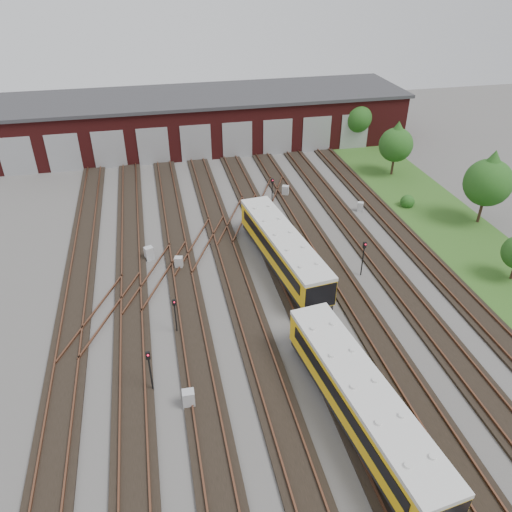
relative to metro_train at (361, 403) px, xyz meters
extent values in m
plane|color=#464441|center=(-2.00, 6.83, -1.78)|extent=(120.00, 120.00, 0.00)
cube|color=black|center=(-16.00, 6.83, -1.69)|extent=(2.40, 70.00, 0.18)
cube|color=brown|center=(-16.72, 6.83, -1.53)|extent=(0.10, 70.00, 0.15)
cube|color=brown|center=(-15.28, 6.83, -1.53)|extent=(0.10, 70.00, 0.15)
cube|color=black|center=(-12.00, 6.83, -1.69)|extent=(2.40, 70.00, 0.18)
cube|color=brown|center=(-12.72, 6.83, -1.53)|extent=(0.10, 70.00, 0.15)
cube|color=brown|center=(-11.28, 6.83, -1.53)|extent=(0.10, 70.00, 0.15)
cube|color=black|center=(-8.00, 6.83, -1.69)|extent=(2.40, 70.00, 0.18)
cube|color=brown|center=(-8.72, 6.83, -1.53)|extent=(0.10, 70.00, 0.15)
cube|color=brown|center=(-7.28, 6.83, -1.53)|extent=(0.10, 70.00, 0.15)
cube|color=black|center=(-4.00, 6.83, -1.69)|extent=(2.40, 70.00, 0.18)
cube|color=brown|center=(-4.72, 6.83, -1.53)|extent=(0.10, 70.00, 0.15)
cube|color=brown|center=(-3.28, 6.83, -1.53)|extent=(0.10, 70.00, 0.15)
cube|color=black|center=(0.00, 6.83, -1.69)|extent=(2.40, 70.00, 0.18)
cube|color=brown|center=(-0.72, 6.83, -1.53)|extent=(0.10, 70.00, 0.15)
cube|color=brown|center=(0.72, 6.83, -1.53)|extent=(0.10, 70.00, 0.15)
cube|color=black|center=(4.00, 6.83, -1.69)|extent=(2.40, 70.00, 0.18)
cube|color=brown|center=(3.28, 6.83, -1.53)|extent=(0.10, 70.00, 0.15)
cube|color=brown|center=(4.72, 6.83, -1.53)|extent=(0.10, 70.00, 0.15)
cube|color=black|center=(8.00, 6.83, -1.69)|extent=(2.40, 70.00, 0.18)
cube|color=brown|center=(7.28, 6.83, -1.53)|extent=(0.10, 70.00, 0.15)
cube|color=brown|center=(8.72, 6.83, -1.53)|extent=(0.10, 70.00, 0.15)
cube|color=black|center=(12.00, 6.83, -1.69)|extent=(2.40, 70.00, 0.18)
cube|color=brown|center=(11.28, 6.83, -1.53)|extent=(0.10, 70.00, 0.15)
cube|color=brown|center=(12.72, 6.83, -1.53)|extent=(0.10, 70.00, 0.15)
cube|color=brown|center=(-10.00, 16.83, -1.53)|extent=(5.40, 9.62, 0.15)
cube|color=brown|center=(-6.00, 20.83, -1.53)|extent=(5.40, 9.62, 0.15)
cube|color=brown|center=(-2.00, 24.83, -1.53)|extent=(5.40, 9.62, 0.15)
cube|color=brown|center=(-14.00, 12.83, -1.53)|extent=(5.40, 9.62, 0.15)
cube|color=brown|center=(2.00, 28.83, -1.53)|extent=(5.40, 9.62, 0.15)
cube|color=#4A1212|center=(-2.00, 46.83, 1.22)|extent=(50.00, 12.00, 6.00)
cube|color=#323235|center=(-2.00, 46.83, 4.37)|extent=(51.00, 12.50, 0.40)
cube|color=#989A9D|center=(-24.00, 40.81, 0.42)|extent=(3.60, 0.12, 4.40)
cube|color=#989A9D|center=(-19.00, 40.81, 0.42)|extent=(3.60, 0.12, 4.40)
cube|color=#989A9D|center=(-14.00, 40.81, 0.42)|extent=(3.60, 0.12, 4.40)
cube|color=#989A9D|center=(-9.00, 40.81, 0.42)|extent=(3.60, 0.12, 4.40)
cube|color=#989A9D|center=(-4.00, 40.81, 0.42)|extent=(3.60, 0.12, 4.40)
cube|color=#989A9D|center=(1.00, 40.81, 0.42)|extent=(3.60, 0.12, 4.40)
cube|color=#989A9D|center=(6.00, 40.81, 0.42)|extent=(3.60, 0.12, 4.40)
cube|color=#989A9D|center=(11.00, 40.81, 0.42)|extent=(3.60, 0.12, 4.40)
cube|color=#989A9D|center=(16.00, 40.81, 0.42)|extent=(3.60, 0.12, 4.40)
cube|color=#27511B|center=(17.00, 16.83, -1.76)|extent=(8.00, 55.00, 0.05)
cube|color=black|center=(0.00, 0.00, -1.18)|extent=(3.79, 13.89, 0.55)
cube|color=yellow|center=(0.00, 0.00, 0.10)|extent=(4.06, 13.92, 2.01)
cube|color=silver|center=(0.00, 0.00, 1.25)|extent=(4.16, 13.94, 0.27)
cube|color=black|center=(-1.20, -0.15, 0.33)|extent=(1.55, 12.00, 0.78)
cube|color=black|center=(1.20, 0.15, 0.33)|extent=(1.55, 12.00, 0.78)
cube|color=black|center=(0.00, 16.00, -1.18)|extent=(3.79, 13.89, 0.55)
cube|color=yellow|center=(0.00, 16.00, 0.10)|extent=(4.06, 13.92, 2.01)
cube|color=silver|center=(0.00, 16.00, 1.25)|extent=(4.16, 13.94, 0.27)
cube|color=black|center=(-1.20, 15.85, 0.33)|extent=(1.55, 12.00, 0.78)
cube|color=black|center=(1.20, 16.15, 0.33)|extent=(1.55, 12.00, 0.78)
cylinder|color=black|center=(-10.84, 4.94, -0.51)|extent=(0.10, 0.10, 2.55)
cube|color=black|center=(-10.84, 4.94, 1.02)|extent=(0.27, 0.18, 0.50)
sphere|color=red|center=(-10.84, 4.84, 1.12)|extent=(0.12, 0.12, 0.12)
cylinder|color=black|center=(-9.02, 9.82, -0.61)|extent=(0.09, 0.09, 2.35)
cube|color=black|center=(-9.02, 9.82, 0.78)|extent=(0.24, 0.17, 0.44)
sphere|color=red|center=(-9.02, 9.73, 0.87)|extent=(0.10, 0.10, 0.10)
cylinder|color=black|center=(1.97, 27.34, -0.61)|extent=(0.09, 0.09, 2.35)
cube|color=black|center=(1.97, 27.34, 0.80)|extent=(0.26, 0.18, 0.47)
sphere|color=red|center=(1.97, 27.25, 0.89)|extent=(0.11, 0.11, 0.11)
cylinder|color=black|center=(5.83, 13.64, -0.52)|extent=(0.10, 0.10, 2.52)
cube|color=black|center=(5.83, 13.64, 0.99)|extent=(0.27, 0.19, 0.50)
sphere|color=red|center=(5.83, 13.54, 1.09)|extent=(0.12, 0.12, 0.12)
cube|color=#ACAEB1|center=(-8.19, 17.72, -1.26)|extent=(0.73, 0.65, 1.04)
cube|color=#ACAEB1|center=(-10.46, 19.62, -1.21)|extent=(0.84, 0.78, 1.14)
cube|color=#ACAEB1|center=(-8.88, 3.34, -1.21)|extent=(0.70, 0.59, 1.14)
cube|color=#ACAEB1|center=(3.82, 29.06, -1.23)|extent=(0.83, 0.77, 1.11)
cube|color=#ACAEB1|center=(10.07, 24.10, -1.32)|extent=(0.70, 0.66, 0.94)
cylinder|color=#342117|center=(16.53, 41.83, -0.78)|extent=(0.26, 0.26, 2.00)
sphere|color=#194513|center=(16.53, 41.83, 1.89)|extent=(3.89, 3.89, 3.89)
cone|color=#194513|center=(16.53, 41.83, 3.28)|extent=(3.34, 3.34, 2.78)
cylinder|color=#342117|center=(17.12, 31.88, -0.83)|extent=(0.26, 0.26, 1.91)
sphere|color=#194513|center=(17.12, 31.88, 1.72)|extent=(3.72, 3.72, 3.72)
cone|color=#194513|center=(17.12, 31.88, 3.05)|extent=(3.19, 3.19, 2.66)
cylinder|color=#342117|center=(20.05, 19.53, -0.68)|extent=(0.27, 0.27, 2.21)
sphere|color=#194513|center=(20.05, 19.53, 2.27)|extent=(4.29, 4.29, 4.29)
cone|color=#194513|center=(20.05, 19.53, 3.80)|extent=(3.68, 3.68, 3.07)
sphere|color=#194513|center=(15.07, 24.06, -1.08)|extent=(1.41, 1.41, 1.41)
sphere|color=#194513|center=(19.98, 41.83, -1.15)|extent=(1.28, 1.28, 1.28)
camera|label=1|loc=(-9.36, -16.53, 20.65)|focal=35.00mm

